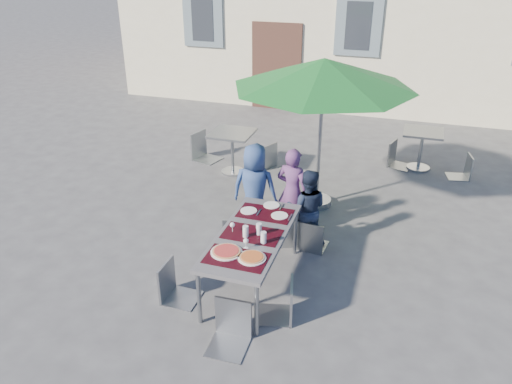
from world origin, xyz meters
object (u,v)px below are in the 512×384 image
(pizza_near_left, at_px, (226,251))
(child_1, at_px, (292,192))
(chair_4, at_px, (284,279))
(chair_3, at_px, (172,261))
(child_0, at_px, (255,189))
(cafe_table_0, at_px, (232,144))
(dining_table, at_px, (252,238))
(chair_0, at_px, (237,214))
(pizza_near_right, at_px, (252,257))
(bg_chair_r_0, at_px, (266,141))
(chair_5, at_px, (230,301))
(bg_chair_l_0, at_px, (202,130))
(chair_1, at_px, (281,206))
(chair_2, at_px, (312,218))
(cafe_table_1, at_px, (422,143))
(bg_chair_l_1, at_px, (399,139))
(patio_umbrella, at_px, (324,74))
(child_2, at_px, (307,209))
(bg_chair_r_1, at_px, (466,153))

(pizza_near_left, xyz_separation_m, child_1, (0.29, 1.93, -0.10))
(chair_4, bearing_deg, chair_3, -177.04)
(child_0, height_order, cafe_table_0, child_0)
(dining_table, distance_m, chair_0, 0.97)
(pizza_near_right, distance_m, bg_chair_r_0, 4.35)
(pizza_near_right, height_order, chair_4, chair_4)
(chair_5, xyz_separation_m, bg_chair_l_0, (-2.39, 4.74, 0.07))
(pizza_near_left, height_order, child_1, child_1)
(dining_table, bearing_deg, chair_1, 85.57)
(bg_chair_r_0, bearing_deg, child_1, -64.31)
(chair_2, bearing_deg, cafe_table_1, 68.53)
(chair_0, height_order, cafe_table_0, chair_0)
(cafe_table_0, distance_m, bg_chair_l_1, 3.22)
(pizza_near_left, height_order, patio_umbrella, patio_umbrella)
(chair_5, bearing_deg, patio_umbrella, 86.48)
(pizza_near_right, bearing_deg, chair_4, 4.79)
(dining_table, distance_m, bg_chair_r_0, 3.81)
(child_1, distance_m, chair_1, 0.40)
(pizza_near_right, bearing_deg, chair_5, -97.01)
(bg_chair_l_0, bearing_deg, child_0, -51.60)
(bg_chair_l_0, bearing_deg, pizza_near_right, -59.75)
(chair_0, distance_m, cafe_table_0, 2.60)
(bg_chair_l_0, relative_size, bg_chair_r_0, 1.14)
(dining_table, xyz_separation_m, chair_5, (0.10, -1.05, -0.15))
(child_1, bearing_deg, child_0, 23.24)
(pizza_near_left, height_order, child_2, child_2)
(child_0, relative_size, child_2, 1.18)
(pizza_near_right, distance_m, bg_chair_l_1, 5.22)
(child_2, relative_size, cafe_table_0, 1.44)
(chair_5, relative_size, bg_chair_l_1, 1.01)
(cafe_table_1, bearing_deg, pizza_near_left, -112.28)
(child_1, bearing_deg, patio_umbrella, -89.81)
(pizza_near_left, height_order, bg_chair_r_0, bg_chair_r_0)
(pizza_near_right, height_order, chair_5, chair_5)
(child_1, xyz_separation_m, chair_5, (-0.04, -2.49, -0.12))
(bg_chair_l_0, bearing_deg, chair_3, -70.98)
(chair_3, relative_size, chair_4, 1.01)
(child_0, distance_m, bg_chair_l_0, 3.03)
(chair_4, xyz_separation_m, patio_umbrella, (-0.22, 2.92, 1.65))
(bg_chair_l_0, bearing_deg, patio_umbrella, -25.64)
(pizza_near_left, relative_size, chair_0, 0.41)
(child_1, bearing_deg, bg_chair_l_0, -32.68)
(chair_2, xyz_separation_m, chair_5, (-0.43, -2.09, 0.04))
(chair_0, height_order, patio_umbrella, patio_umbrella)
(child_0, distance_m, chair_2, 0.99)
(child_2, xyz_separation_m, bg_chair_l_0, (-2.71, 2.55, 0.03))
(chair_2, distance_m, bg_chair_r_1, 3.94)
(chair_0, bearing_deg, bg_chair_r_1, 47.86)
(chair_5, bearing_deg, pizza_near_right, 82.99)
(child_1, distance_m, chair_2, 0.58)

